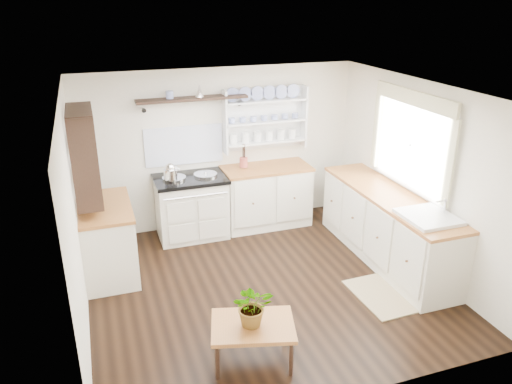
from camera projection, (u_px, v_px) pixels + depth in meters
floor at (264, 285)px, 5.94m from camera, size 4.00×3.80×0.01m
wall_back at (220, 148)px, 7.18m from camera, size 4.00×0.02×2.30m
wall_right at (418, 176)px, 6.11m from camera, size 0.02×3.80×2.30m
wall_left at (74, 220)px, 4.91m from camera, size 0.02×3.80×2.30m
ceiling at (266, 91)px, 5.08m from camera, size 4.00×3.80×0.01m
window at (411, 140)px, 6.08m from camera, size 0.08×1.55×1.22m
aga_cooker at (192, 206)px, 6.99m from camera, size 0.99×0.69×0.91m
back_cabinets at (266, 195)px, 7.35m from camera, size 1.27×0.63×0.90m
right_cabinets at (387, 226)px, 6.37m from camera, size 0.62×2.43×0.90m
belfast_sink at (427, 227)px, 5.58m from camera, size 0.55×0.60×0.45m
left_cabinets at (108, 239)px, 6.05m from camera, size 0.62×1.13×0.90m
plate_rack at (264, 118)px, 7.19m from camera, size 1.20×0.22×0.90m
high_shelf at (192, 99)px, 6.67m from camera, size 1.50×0.29×0.16m
left_shelving at (84, 154)px, 5.60m from camera, size 0.28×0.80×1.05m
kettle at (170, 171)px, 6.58m from camera, size 0.18×0.18×0.22m
utensil_crock at (244, 162)px, 7.14m from camera, size 0.12×0.12×0.14m
center_table at (253, 328)px, 4.58m from camera, size 0.87×0.72×0.41m
potted_plant at (253, 305)px, 4.49m from camera, size 0.42×0.38×0.41m
floor_rug at (381, 296)px, 5.71m from camera, size 0.58×0.87×0.02m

